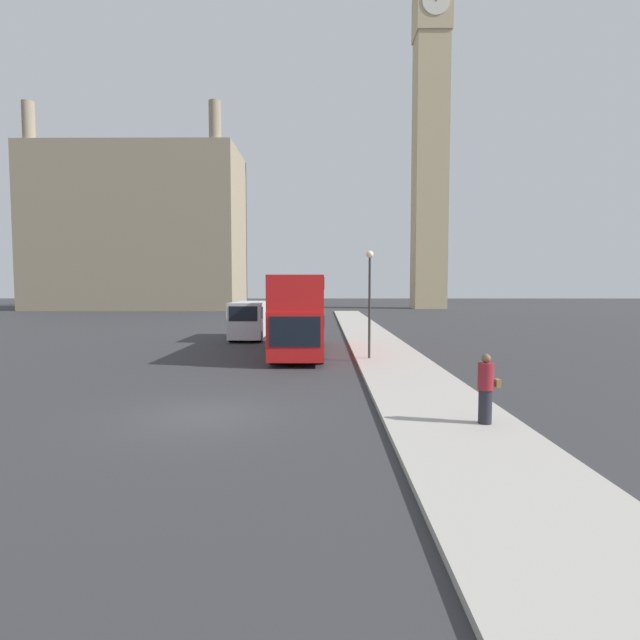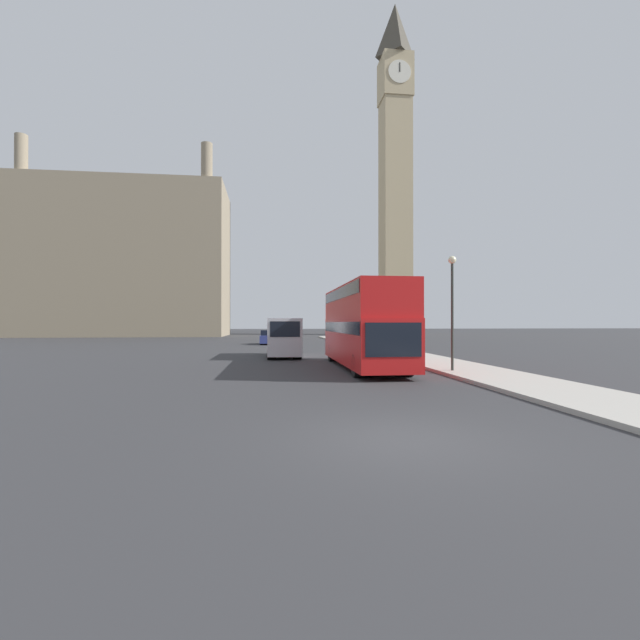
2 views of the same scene
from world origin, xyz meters
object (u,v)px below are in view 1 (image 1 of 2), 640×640
at_px(pedestrian, 486,389).
at_px(parked_sedan, 263,315).
at_px(clock_tower, 431,112).
at_px(red_double_decker_bus, 300,311).
at_px(white_van, 250,319).
at_px(street_lamp, 370,287).

distance_m(pedestrian, parked_sedan, 40.98).
height_order(clock_tower, red_double_decker_bus, clock_tower).
distance_m(clock_tower, white_van, 65.03).
xyz_separation_m(white_van, parked_sedan, (-1.15, 17.40, -0.71)).
bearing_deg(white_van, pedestrian, -67.25).
relative_size(clock_tower, parked_sedan, 14.69).
xyz_separation_m(red_double_decker_bus, pedestrian, (5.42, -14.73, -1.30)).
xyz_separation_m(white_van, pedestrian, (9.32, -22.23, -0.36)).
relative_size(red_double_decker_bus, parked_sedan, 2.48).
distance_m(white_van, street_lamp, 13.00).
bearing_deg(red_double_decker_bus, white_van, 117.52).
distance_m(red_double_decker_bus, pedestrian, 15.75).
distance_m(clock_tower, pedestrian, 81.82).
relative_size(pedestrian, parked_sedan, 0.41).
relative_size(pedestrian, street_lamp, 0.34).
xyz_separation_m(clock_tower, red_double_decker_bus, (-19.41, -59.18, -30.90)).
relative_size(white_van, parked_sedan, 1.37).
bearing_deg(white_van, clock_tower, 65.72).
relative_size(white_van, pedestrian, 3.36).
bearing_deg(street_lamp, clock_tower, 75.66).
height_order(red_double_decker_bus, parked_sedan, red_double_decker_bus).
bearing_deg(street_lamp, pedestrian, -80.89).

